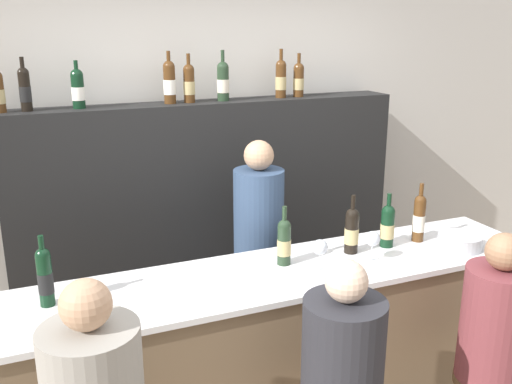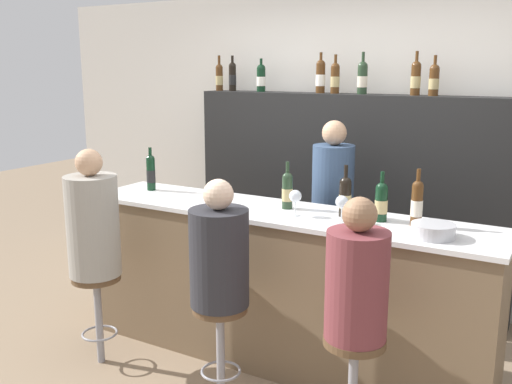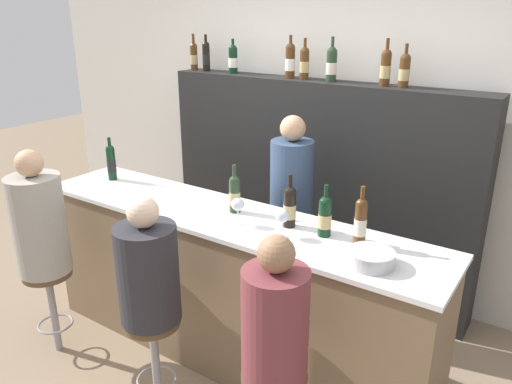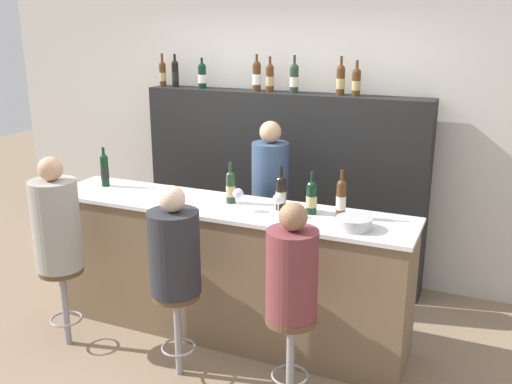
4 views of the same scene
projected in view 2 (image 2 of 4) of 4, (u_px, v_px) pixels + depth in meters
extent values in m
plane|color=#8C755B|center=(258.00, 377.00, 3.70)|extent=(16.00, 16.00, 0.00)
cube|color=beige|center=(357.00, 147.00, 4.87)|extent=(6.40, 0.05, 2.60)
cube|color=brown|center=(279.00, 289.00, 3.83)|extent=(2.80, 0.56, 1.03)
cube|color=white|center=(279.00, 213.00, 3.72)|extent=(2.84, 0.60, 0.03)
cube|color=black|center=(346.00, 200.00, 4.77)|extent=(2.66, 0.28, 1.76)
cylinder|color=black|center=(151.00, 175.00, 4.30)|extent=(0.06, 0.06, 0.24)
cylinder|color=black|center=(151.00, 176.00, 4.30)|extent=(0.07, 0.07, 0.09)
sphere|color=black|center=(150.00, 159.00, 4.28)|extent=(0.06, 0.06, 0.06)
cylinder|color=black|center=(150.00, 152.00, 4.26)|extent=(0.02, 0.02, 0.08)
cylinder|color=#233823|center=(287.00, 193.00, 3.74)|extent=(0.07, 0.07, 0.21)
cylinder|color=tan|center=(287.00, 195.00, 3.74)|extent=(0.07, 0.07, 0.08)
sphere|color=#233823|center=(287.00, 178.00, 3.72)|extent=(0.07, 0.07, 0.07)
cylinder|color=#233823|center=(288.00, 169.00, 3.71)|extent=(0.02, 0.02, 0.09)
cylinder|color=black|center=(345.00, 200.00, 3.55)|extent=(0.07, 0.07, 0.21)
cylinder|color=tan|center=(345.00, 201.00, 3.55)|extent=(0.08, 0.08, 0.09)
sphere|color=black|center=(346.00, 183.00, 3.52)|extent=(0.07, 0.07, 0.07)
cylinder|color=black|center=(346.00, 173.00, 3.51)|extent=(0.02, 0.02, 0.10)
cylinder|color=black|center=(381.00, 205.00, 3.43)|extent=(0.07, 0.07, 0.20)
cylinder|color=tan|center=(381.00, 207.00, 3.44)|extent=(0.08, 0.08, 0.08)
sphere|color=black|center=(382.00, 189.00, 3.41)|extent=(0.07, 0.07, 0.07)
cylinder|color=black|center=(382.00, 179.00, 3.40)|extent=(0.02, 0.02, 0.09)
cylinder|color=#4C2D14|center=(417.00, 206.00, 3.33)|extent=(0.07, 0.07, 0.24)
cylinder|color=beige|center=(417.00, 208.00, 3.33)|extent=(0.07, 0.07, 0.10)
sphere|color=#4C2D14|center=(418.00, 186.00, 3.30)|extent=(0.07, 0.07, 0.07)
cylinder|color=#4C2D14|center=(419.00, 176.00, 3.29)|extent=(0.02, 0.02, 0.09)
cylinder|color=#4C2D14|center=(219.00, 79.00, 5.17)|extent=(0.06, 0.06, 0.20)
cylinder|color=tan|center=(219.00, 80.00, 5.17)|extent=(0.07, 0.07, 0.08)
sphere|color=#4C2D14|center=(219.00, 68.00, 5.14)|extent=(0.06, 0.06, 0.06)
cylinder|color=#4C2D14|center=(219.00, 61.00, 5.13)|extent=(0.02, 0.02, 0.10)
cylinder|color=black|center=(233.00, 79.00, 5.09)|extent=(0.06, 0.06, 0.22)
cylinder|color=black|center=(233.00, 80.00, 5.10)|extent=(0.07, 0.07, 0.09)
sphere|color=black|center=(232.00, 66.00, 5.07)|extent=(0.06, 0.06, 0.06)
cylinder|color=black|center=(232.00, 60.00, 5.06)|extent=(0.02, 0.02, 0.08)
cylinder|color=black|center=(261.00, 80.00, 4.95)|extent=(0.08, 0.08, 0.20)
cylinder|color=white|center=(261.00, 81.00, 4.96)|extent=(0.08, 0.08, 0.08)
sphere|color=black|center=(261.00, 69.00, 4.93)|extent=(0.08, 0.08, 0.08)
cylinder|color=black|center=(261.00, 63.00, 4.92)|extent=(0.02, 0.02, 0.07)
cylinder|color=#4C2D14|center=(320.00, 79.00, 4.68)|extent=(0.08, 0.08, 0.23)
cylinder|color=white|center=(320.00, 80.00, 4.68)|extent=(0.08, 0.08, 0.09)
sphere|color=#4C2D14|center=(321.00, 64.00, 4.65)|extent=(0.08, 0.08, 0.08)
cylinder|color=#4C2D14|center=(321.00, 57.00, 4.64)|extent=(0.02, 0.02, 0.08)
cylinder|color=#4C2D14|center=(335.00, 80.00, 4.62)|extent=(0.07, 0.07, 0.21)
cylinder|color=tan|center=(335.00, 82.00, 4.62)|extent=(0.07, 0.07, 0.08)
sphere|color=#4C2D14|center=(335.00, 67.00, 4.60)|extent=(0.07, 0.07, 0.07)
cylinder|color=#4C2D14|center=(336.00, 60.00, 4.58)|extent=(0.02, 0.02, 0.09)
cylinder|color=#233823|center=(362.00, 80.00, 4.50)|extent=(0.08, 0.08, 0.21)
cylinder|color=beige|center=(362.00, 82.00, 4.51)|extent=(0.08, 0.08, 0.09)
sphere|color=#233823|center=(363.00, 66.00, 4.48)|extent=(0.08, 0.08, 0.08)
cylinder|color=#233823|center=(363.00, 58.00, 4.47)|extent=(0.02, 0.02, 0.10)
cylinder|color=#4C2D14|center=(416.00, 81.00, 4.30)|extent=(0.07, 0.07, 0.22)
cylinder|color=tan|center=(415.00, 82.00, 4.30)|extent=(0.07, 0.07, 0.09)
sphere|color=#4C2D14|center=(416.00, 66.00, 4.28)|extent=(0.07, 0.07, 0.07)
cylinder|color=#4C2D14|center=(417.00, 57.00, 4.26)|extent=(0.02, 0.02, 0.09)
cylinder|color=#4C2D14|center=(434.00, 83.00, 4.24)|extent=(0.07, 0.07, 0.20)
cylinder|color=tan|center=(434.00, 84.00, 4.24)|extent=(0.08, 0.08, 0.08)
sphere|color=#4C2D14|center=(435.00, 69.00, 4.21)|extent=(0.07, 0.07, 0.07)
cylinder|color=#4C2D14|center=(435.00, 61.00, 4.20)|extent=(0.02, 0.02, 0.09)
cylinder|color=silver|center=(295.00, 215.00, 3.58)|extent=(0.06, 0.06, 0.00)
cylinder|color=silver|center=(295.00, 208.00, 3.57)|extent=(0.01, 0.01, 0.09)
sphere|color=silver|center=(295.00, 196.00, 3.55)|extent=(0.08, 0.08, 0.08)
cylinder|color=silver|center=(341.00, 222.00, 3.43)|extent=(0.07, 0.07, 0.00)
cylinder|color=silver|center=(342.00, 215.00, 3.42)|extent=(0.01, 0.01, 0.09)
sphere|color=silver|center=(342.00, 202.00, 3.40)|extent=(0.08, 0.08, 0.08)
cylinder|color=#B7B7BC|center=(433.00, 230.00, 3.12)|extent=(0.24, 0.24, 0.08)
cylinder|color=gray|center=(99.00, 321.00, 3.84)|extent=(0.05, 0.05, 0.59)
torus|color=gray|center=(100.00, 333.00, 3.86)|extent=(0.24, 0.24, 0.02)
cylinder|color=brown|center=(96.00, 277.00, 3.77)|extent=(0.32, 0.32, 0.04)
cylinder|color=gray|center=(93.00, 226.00, 3.70)|extent=(0.34, 0.34, 0.66)
sphere|color=tan|center=(89.00, 162.00, 3.61)|extent=(0.17, 0.17, 0.17)
cylinder|color=gray|center=(221.00, 357.00, 3.36)|extent=(0.05, 0.05, 0.59)
torus|color=gray|center=(221.00, 371.00, 3.38)|extent=(0.24, 0.24, 0.02)
cylinder|color=brown|center=(220.00, 307.00, 3.29)|extent=(0.32, 0.32, 0.04)
cylinder|color=#28282D|center=(219.00, 258.00, 3.23)|extent=(0.34, 0.34, 0.56)
sphere|color=beige|center=(218.00, 194.00, 3.15)|extent=(0.17, 0.17, 0.17)
cylinder|color=brown|center=(355.00, 341.00, 2.89)|extent=(0.32, 0.32, 0.04)
cylinder|color=brown|center=(357.00, 285.00, 2.83)|extent=(0.32, 0.32, 0.56)
sphere|color=#936B4C|center=(360.00, 214.00, 2.75)|extent=(0.17, 0.17, 0.17)
cylinder|color=#334766|center=(331.00, 239.00, 4.26)|extent=(0.31, 0.31, 1.42)
sphere|color=tan|center=(334.00, 133.00, 4.09)|extent=(0.18, 0.18, 0.18)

